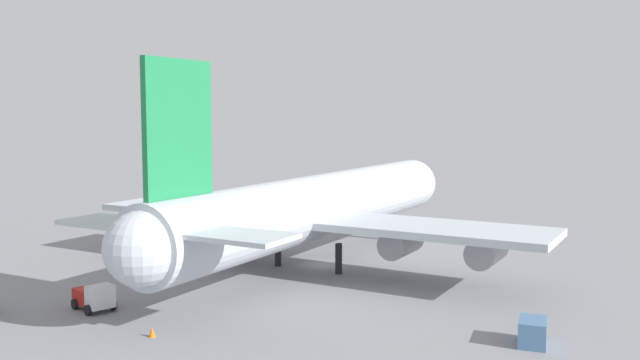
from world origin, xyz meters
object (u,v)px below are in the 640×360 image
Objects in this scene: catering_truck at (95,297)px; cargo_container_fore at (533,332)px; cargo_airplane at (320,207)px; safety_cone_tail at (152,332)px; safety_cone_nose at (436,228)px.

catering_truck is 1.37× the size of cargo_container_fore.
cargo_airplane is 18.64× the size of cargo_container_fore.
safety_cone_tail is at bearing -178.12° from cargo_airplane.
catering_truck is 6.02× the size of safety_cone_tail.
safety_cone_nose is 52.92m from safety_cone_tail.
safety_cone_nose is at bearing -12.92° from catering_truck.
cargo_airplane is 25.46m from catering_truck.
cargo_airplane is 27.04m from safety_cone_tail.
cargo_container_fore is (-14.63, -25.26, -5.36)m from cargo_airplane.
safety_cone_nose is 1.04× the size of safety_cone_tail.
safety_cone_nose is (26.48, -3.54, -5.90)m from cargo_airplane.
cargo_airplane reaches higher than safety_cone_tail.
safety_cone_nose is (41.10, 21.72, -0.53)m from cargo_container_fore.
cargo_airplane is at bearing 59.93° from cargo_container_fore.
safety_cone_nose is at bearing -2.90° from safety_cone_tail.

